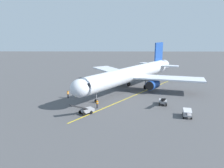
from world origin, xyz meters
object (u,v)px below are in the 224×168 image
airplane (132,74)px  ground_crew_loader (100,82)px  belt_loader_portside (163,101)px  baggage_cart_starboard_side (187,113)px  ground_crew_marshaller (68,94)px  belt_loader_near_nose (86,110)px  ground_crew_wing_walker (97,104)px

airplane → ground_crew_loader: size_ratio=20.21×
belt_loader_portside → baggage_cart_starboard_side: belt_loader_portside is taller
airplane → ground_crew_marshaller: (15.01, 7.69, -3.12)m
airplane → belt_loader_near_nose: size_ratio=7.96×
belt_loader_near_nose → baggage_cart_starboard_side: 18.17m
ground_crew_wing_walker → ground_crew_loader: size_ratio=1.00×
belt_loader_portside → baggage_cart_starboard_side: 7.26m
airplane → baggage_cart_starboard_side: airplane is taller
airplane → ground_crew_marshaller: size_ratio=20.21×
ground_crew_loader → baggage_cart_starboard_side: ground_crew_loader is taller
ground_crew_loader → airplane: bearing=153.3°
ground_crew_wing_walker → belt_loader_near_nose: 3.55m
airplane → ground_crew_marshaller: 17.15m
belt_loader_near_nose → baggage_cart_starboard_side: belt_loader_near_nose is taller
ground_crew_loader → belt_loader_near_nose: 21.94m
ground_crew_marshaller → ground_crew_wing_walker: 9.94m
ground_crew_loader → belt_loader_portside: belt_loader_portside is taller
ground_crew_marshaller → ground_crew_loader: 13.63m
ground_crew_marshaller → belt_loader_portside: (-20.56, 4.68, -0.17)m
baggage_cart_starboard_side → ground_crew_wing_walker: bearing=-15.2°
belt_loader_near_nose → airplane: bearing=-118.8°
ground_crew_loader → belt_loader_near_nose: bearing=86.8°
airplane → belt_loader_near_nose: bearing=61.2°
ground_crew_marshaller → baggage_cart_starboard_side: size_ratio=0.60×
ground_crew_loader → belt_loader_portside: 21.75m
ground_crew_loader → ground_crew_wing_walker: bearing=91.9°
ground_crew_wing_walker → belt_loader_near_nose: size_ratio=0.39×
belt_loader_near_nose → ground_crew_loader: bearing=-93.2°
airplane → ground_crew_wing_walker: 16.87m
ground_crew_marshaller → belt_loader_portside: 21.09m
airplane → belt_loader_portside: 13.94m
ground_crew_wing_walker → baggage_cart_starboard_side: size_ratio=0.60×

